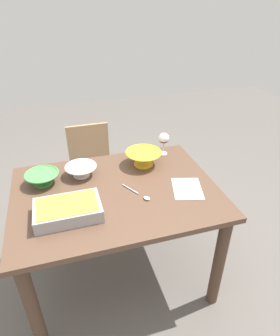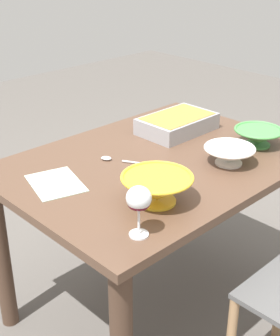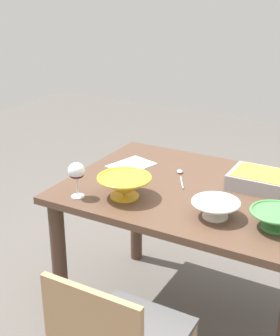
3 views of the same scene
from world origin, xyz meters
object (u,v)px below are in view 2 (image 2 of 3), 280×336
(mixing_bowl, at_px, (229,154))
(serving_bowl, at_px, (258,136))
(small_bowl, at_px, (157,188))
(casserole_dish, at_px, (177,123))
(wine_glass, at_px, (139,201))
(napkin, at_px, (56,183))
(dining_table, at_px, (156,188))
(serving_spoon, at_px, (117,160))

(mixing_bowl, distance_m, serving_bowl, 0.24)
(small_bowl, bearing_deg, casserole_dish, 36.20)
(wine_glass, xyz_separation_m, small_bowl, (0.19, 0.10, -0.06))
(napkin, bearing_deg, small_bowl, -64.41)
(serving_bowl, relative_size, napkin, 0.92)
(dining_table, height_order, casserole_dish, casserole_dish)
(serving_spoon, xyz_separation_m, napkin, (-0.29, 0.01, -0.01))
(casserole_dish, xyz_separation_m, mixing_bowl, (-0.12, -0.38, -0.00))
(wine_glass, relative_size, serving_bowl, 0.80)
(mixing_bowl, bearing_deg, serving_spoon, 133.18)
(casserole_dish, relative_size, serving_bowl, 1.66)
(casserole_dish, bearing_deg, serving_bowl, -70.48)
(napkin, bearing_deg, mixing_bowl, -29.40)
(mixing_bowl, xyz_separation_m, serving_bowl, (0.24, 0.03, 0.00))
(mixing_bowl, bearing_deg, serving_bowl, 6.26)
(wine_glass, xyz_separation_m, napkin, (0.02, 0.46, -0.12))
(serving_spoon, bearing_deg, mixing_bowl, -46.82)
(casserole_dish, bearing_deg, napkin, -176.44)
(mixing_bowl, relative_size, serving_bowl, 0.98)
(mixing_bowl, distance_m, napkin, 0.69)
(mixing_bowl, relative_size, napkin, 0.90)
(wine_glass, distance_m, serving_bowl, 0.87)
(mixing_bowl, distance_m, small_bowl, 0.43)
(serving_bowl, xyz_separation_m, serving_spoon, (-0.55, 0.30, -0.04))
(serving_bowl, relative_size, serving_spoon, 1.00)
(dining_table, xyz_separation_m, casserole_dish, (0.29, 0.15, 0.17))
(casserole_dish, height_order, napkin, casserole_dish)
(casserole_dish, xyz_separation_m, napkin, (-0.71, -0.04, -0.04))
(serving_bowl, bearing_deg, mixing_bowl, -173.74)
(casserole_dish, bearing_deg, wine_glass, -145.44)
(wine_glass, height_order, serving_spoon, wine_glass)
(mixing_bowl, height_order, small_bowl, small_bowl)
(wine_glass, xyz_separation_m, serving_bowl, (0.85, 0.15, -0.08))
(casserole_dish, bearing_deg, serving_spoon, -172.76)
(small_bowl, relative_size, napkin, 1.09)
(wine_glass, relative_size, small_bowl, 0.67)
(small_bowl, bearing_deg, dining_table, 44.11)
(serving_bowl, bearing_deg, wine_glass, -170.22)
(wine_glass, relative_size, mixing_bowl, 0.82)
(napkin, bearing_deg, serving_bowl, -20.31)
(dining_table, relative_size, serving_bowl, 5.84)
(dining_table, xyz_separation_m, serving_spoon, (-0.13, 0.10, 0.14))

